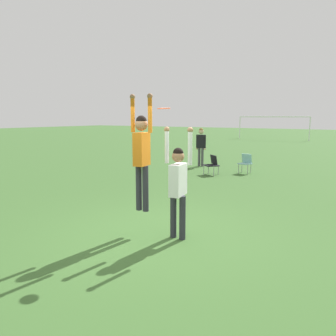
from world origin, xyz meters
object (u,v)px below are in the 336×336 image
object	(u,v)px
person_defending	(178,181)
camping_chair_3	(212,163)
person_jumping	(142,149)
frisbee	(164,108)
person_spectator_near	(201,143)
camping_chair_2	(246,162)

from	to	relation	value
person_defending	camping_chair_3	distance (m)	7.22
person_jumping	frisbee	bearing A→B (deg)	-106.40
person_jumping	person_spectator_near	size ratio (longest dim) A/B	1.27
person_defending	person_jumping	bearing A→B (deg)	-90.00
person_defending	camping_chair_2	size ratio (longest dim) A/B	2.68
person_jumping	person_defending	xyz separation A→B (m)	(0.76, 0.11, -0.55)
person_jumping	camping_chair_2	world-z (taller)	person_jumping
camping_chair_3	person_spectator_near	bearing A→B (deg)	-11.19
person_jumping	person_defending	size ratio (longest dim) A/B	1.07
person_jumping	person_defending	distance (m)	0.94
person_spectator_near	person_jumping	bearing A→B (deg)	-92.33
person_jumping	person_spectator_near	world-z (taller)	person_jumping
frisbee	camping_chair_3	size ratio (longest dim) A/B	0.29
frisbee	person_spectator_near	distance (m)	9.51
person_defending	frisbee	bearing A→B (deg)	-53.28
camping_chair_3	frisbee	bearing A→B (deg)	147.80
person_defending	camping_chair_2	world-z (taller)	person_defending
person_jumping	person_defending	world-z (taller)	person_jumping
camping_chair_3	person_spectator_near	xyz separation A→B (m)	(-1.39, 1.72, 0.62)
person_jumping	camping_chair_2	size ratio (longest dim) A/B	2.87
person_defending	frisbee	world-z (taller)	frisbee
person_spectator_near	person_defending	bearing A→B (deg)	-87.71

